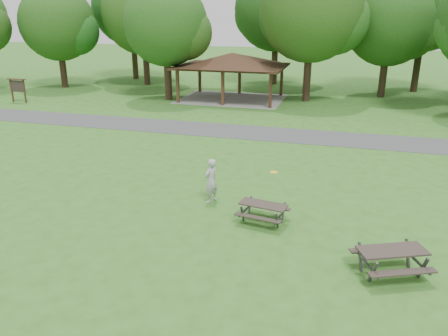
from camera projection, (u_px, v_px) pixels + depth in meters
ground at (158, 246)px, 13.56m from camera, size 160.00×160.00×0.00m
asphalt_path at (253, 133)px, 26.24m from camera, size 120.00×3.20×0.02m
pavilion at (232, 61)px, 35.28m from camera, size 8.60×7.01×3.76m
notice_board at (17, 86)px, 34.55m from camera, size 1.60×0.30×1.88m
tree_row_b at (59, 25)px, 40.12m from camera, size 7.14×6.80×9.28m
tree_row_c at (144, 15)px, 41.20m from camera, size 8.19×7.80×10.67m
tree_row_d at (167, 26)px, 34.30m from camera, size 6.93×6.60×9.27m
tree_row_e at (313, 13)px, 33.39m from camera, size 8.40×8.00×11.02m
tree_row_f at (390, 25)px, 35.35m from camera, size 7.35×7.00×9.55m
tree_deep_a at (132, 9)px, 44.94m from camera, size 8.40×8.00×11.38m
tree_deep_b at (278, 11)px, 41.63m from camera, size 8.40×8.00×11.13m
tree_deep_c at (427, 4)px, 37.20m from camera, size 8.82×8.40×11.90m
picnic_table_middle at (263, 208)px, 14.96m from camera, size 1.80×1.54×0.70m
picnic_table_far at (392, 256)px, 11.92m from camera, size 2.29×2.10×0.80m
frisbee_in_flight at (274, 172)px, 15.36m from camera, size 0.36×0.36×0.02m
frisbee_thrower at (211, 181)px, 16.46m from camera, size 0.63×0.74×1.72m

